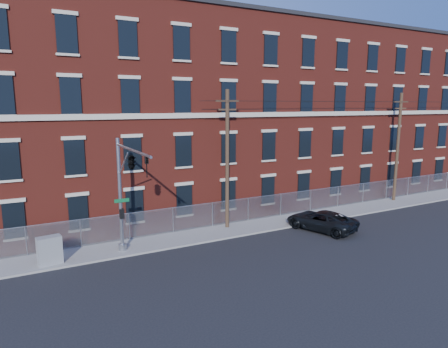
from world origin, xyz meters
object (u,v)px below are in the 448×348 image
Objects in this scene: pickup_truck at (321,220)px; utility_cabinet at (50,250)px; utility_pole_near at (227,157)px; traffic_signal_mast at (129,172)px.

pickup_truck is 18.21m from utility_cabinet.
utility_pole_near is at bearing -2.41° from utility_cabinet.
traffic_signal_mast is 4.34× the size of utility_cabinet.
pickup_truck is 3.20× the size of utility_cabinet.
pickup_truck is at bearing -30.52° from utility_pole_near.
utility_cabinet reaches higher than pickup_truck.
traffic_signal_mast is 6.44m from utility_cabinet.
traffic_signal_mast is at bearing -19.32° from pickup_truck.
traffic_signal_mast is 14.69m from pickup_truck.
traffic_signal_mast is 0.70× the size of utility_pole_near.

